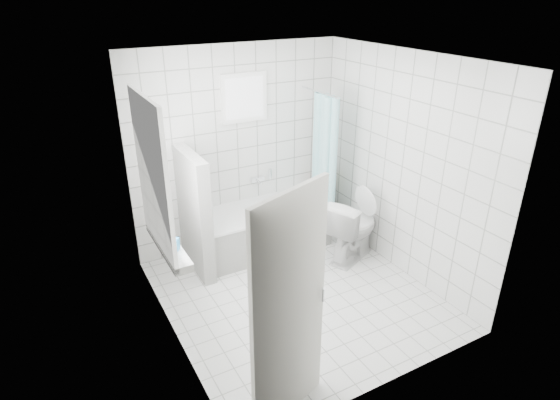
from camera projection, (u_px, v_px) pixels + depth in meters
ground at (296, 295)px, 5.32m from camera, size 3.00×3.00×0.00m
ceiling at (301, 58)px, 4.23m from camera, size 3.00×3.00×0.00m
wall_back at (238, 149)px, 5.97m from camera, size 2.80×0.02×2.60m
wall_front at (399, 258)px, 3.58m from camera, size 2.80×0.02×2.60m
wall_left at (163, 220)px, 4.16m from camera, size 0.02×3.00×2.60m
wall_right at (402, 167)px, 5.39m from camera, size 0.02×3.00×2.60m
window_left at (155, 177)px, 4.29m from camera, size 0.01×0.90×1.40m
window_back at (245, 98)px, 5.70m from camera, size 0.50×0.01×0.50m
window_sill at (168, 246)px, 4.62m from camera, size 0.18×1.02×0.08m
door at (289, 314)px, 3.45m from camera, size 0.77×0.31×2.00m
bathtub at (263, 228)px, 6.16m from camera, size 1.72×0.77×0.58m
partition_wall at (194, 213)px, 5.52m from camera, size 0.15×0.85×1.50m
tiled_ledge at (320, 205)px, 6.84m from camera, size 0.40×0.24×0.55m
toilet at (352, 228)px, 5.88m from camera, size 0.94×0.76×0.84m
curtain_rod at (319, 92)px, 5.77m from camera, size 0.02×0.80×0.02m
shower_curtain at (322, 164)px, 6.05m from camera, size 0.14×0.48×1.78m
tub_faucet at (257, 179)px, 6.23m from camera, size 0.18×0.06×0.06m
sill_bottles at (165, 227)px, 4.64m from camera, size 0.12×0.59×0.28m
ledge_bottles at (323, 180)px, 6.66m from camera, size 0.20×0.17×0.28m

